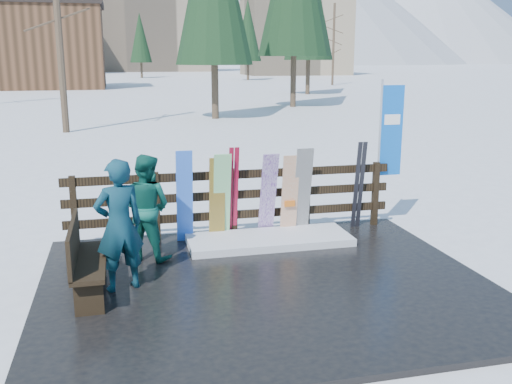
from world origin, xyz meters
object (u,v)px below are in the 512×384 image
object	(u,v)px
snowboard_5	(290,195)
bench	(83,257)
person_back	(146,207)
snowboard_3	(268,195)
snowboard_4	(302,191)
snowboard_2	(217,199)
snowboard_1	(222,197)
snowboard_0	(185,197)
person_front	(119,225)
rental_flag	(388,136)

from	to	relation	value
snowboard_5	bench	bearing A→B (deg)	-150.23
person_back	snowboard_3	bearing A→B (deg)	-128.71
snowboard_4	bench	bearing A→B (deg)	-151.83
bench	snowboard_4	world-z (taller)	snowboard_4
snowboard_2	snowboard_4	world-z (taller)	snowboard_4
snowboard_1	snowboard_4	xyz separation A→B (m)	(1.39, -0.00, 0.02)
snowboard_4	snowboard_5	distance (m)	0.23
snowboard_0	snowboard_5	distance (m)	1.78
person_front	snowboard_2	bearing A→B (deg)	-149.43
snowboard_4	snowboard_5	xyz separation A→B (m)	(-0.22, 0.00, -0.06)
snowboard_5	snowboard_1	bearing A→B (deg)	180.00
snowboard_3	person_front	size ratio (longest dim) A/B	0.86
snowboard_2	snowboard_3	bearing A→B (deg)	0.00
snowboard_5	snowboard_4	bearing A→B (deg)	0.00
snowboard_3	snowboard_5	xyz separation A→B (m)	(0.38, 0.00, -0.03)
snowboard_2	person_back	bearing A→B (deg)	-151.28
snowboard_5	rental_flag	xyz separation A→B (m)	(1.90, 0.27, 0.91)
snowboard_1	rental_flag	world-z (taller)	rental_flag
bench	snowboard_3	bearing A→B (deg)	32.90
snowboard_4	person_front	distance (m)	3.51
snowboard_5	person_front	world-z (taller)	person_front
snowboard_0	person_back	world-z (taller)	person_back
snowboard_5	rental_flag	distance (m)	2.13
snowboard_2	snowboard_5	world-z (taller)	snowboard_2
snowboard_1	person_back	size ratio (longest dim) A/B	0.93
bench	snowboard_3	world-z (taller)	snowboard_3
bench	person_front	size ratio (longest dim) A/B	0.86
snowboard_5	person_front	bearing A→B (deg)	-148.12
snowboard_1	person_front	xyz separation A→B (m)	(-1.65, -1.75, 0.13)
snowboard_1	bench	bearing A→B (deg)	-138.39
rental_flag	person_front	size ratio (longest dim) A/B	1.50
bench	snowboard_5	size ratio (longest dim) A/B	1.07
snowboard_1	person_front	distance (m)	2.41
snowboard_4	rental_flag	distance (m)	1.90
snowboard_5	snowboard_2	bearing A→B (deg)	-180.00
snowboard_3	snowboard_5	bearing A→B (deg)	0.00
bench	person_front	bearing A→B (deg)	14.83
snowboard_1	snowboard_0	bearing A→B (deg)	-180.00
snowboard_2	snowboard_1	bearing A→B (deg)	0.00
snowboard_1	person_back	world-z (taller)	person_back
snowboard_2	snowboard_4	bearing A→B (deg)	0.00
bench	person_front	world-z (taller)	person_front
bench	snowboard_5	distance (m)	3.78
bench	snowboard_2	bearing A→B (deg)	42.73
bench	rental_flag	size ratio (longest dim) A/B	0.58
snowboard_0	snowboard_3	size ratio (longest dim) A/B	1.03
snowboard_0	snowboard_2	xyz separation A→B (m)	(0.53, 0.00, -0.07)
snowboard_1	rental_flag	size ratio (longest dim) A/B	0.57
bench	rental_flag	bearing A→B (deg)	22.50
snowboard_3	snowboard_5	world-z (taller)	snowboard_3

